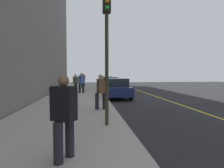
% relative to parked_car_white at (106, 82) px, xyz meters
% --- Properties ---
extents(ground_plane, '(56.00, 56.00, 0.00)m').
position_rel_parked_car_white_xyz_m(ground_plane, '(11.04, 0.08, -0.76)').
color(ground_plane, black).
extents(sidewalk, '(28.00, 4.60, 0.15)m').
position_rel_parked_car_white_xyz_m(sidewalk, '(11.04, -3.22, -0.68)').
color(sidewalk, '#A39E93').
rests_on(sidewalk, ground).
extents(lane_stripe_centre, '(28.00, 0.14, 0.01)m').
position_rel_parked_car_white_xyz_m(lane_stripe_centre, '(11.04, 3.28, -0.75)').
color(lane_stripe_centre, gold).
rests_on(lane_stripe_centre, ground).
extents(snow_bank_curb, '(6.41, 0.56, 0.22)m').
position_rel_parked_car_white_xyz_m(snow_bank_curb, '(7.37, -0.62, -0.65)').
color(snow_bank_curb, white).
rests_on(snow_bank_curb, ground).
extents(parked_car_white, '(4.13, 1.92, 1.51)m').
position_rel_parked_car_white_xyz_m(parked_car_white, '(0.00, 0.00, 0.00)').
color(parked_car_white, black).
rests_on(parked_car_white, ground).
extents(parked_car_silver, '(4.32, 1.93, 1.51)m').
position_rel_parked_car_white_xyz_m(parked_car_silver, '(5.35, -0.02, 0.00)').
color(parked_car_silver, black).
rests_on(parked_car_silver, ground).
extents(parked_car_navy, '(4.19, 1.91, 1.51)m').
position_rel_parked_car_white_xyz_m(parked_car_navy, '(11.02, -0.06, 0.00)').
color(parked_car_navy, black).
rests_on(parked_car_navy, ground).
extents(pedestrian_burgundy_coat, '(0.55, 0.57, 1.81)m').
position_rel_parked_car_white_xyz_m(pedestrian_burgundy_coat, '(0.54, -2.97, 0.36)').
color(pedestrian_burgundy_coat, black).
rests_on(pedestrian_burgundy_coat, sidewalk).
extents(pedestrian_olive_coat, '(0.56, 0.48, 1.69)m').
position_rel_parked_car_white_xyz_m(pedestrian_olive_coat, '(7.31, -3.47, 0.29)').
color(pedestrian_olive_coat, black).
rests_on(pedestrian_olive_coat, sidewalk).
extents(pedestrian_brown_coat, '(0.51, 0.55, 1.70)m').
position_rel_parked_car_white_xyz_m(pedestrian_brown_coat, '(16.64, -1.65, 0.30)').
color(pedestrian_brown_coat, black).
rests_on(pedestrian_brown_coat, sidewalk).
extents(pedestrian_blue_coat, '(0.58, 0.54, 1.81)m').
position_rel_parked_car_white_xyz_m(pedestrian_blue_coat, '(8.07, -2.89, 0.36)').
color(pedestrian_blue_coat, black).
rests_on(pedestrian_blue_coat, sidewalk).
extents(pedestrian_black_coat, '(0.52, 0.55, 1.71)m').
position_rel_parked_car_white_xyz_m(pedestrian_black_coat, '(22.26, -2.71, 0.31)').
color(pedestrian_black_coat, black).
rests_on(pedestrian_black_coat, sidewalk).
extents(traffic_light_pole, '(0.35, 0.26, 4.43)m').
position_rel_parked_car_white_xyz_m(traffic_light_pole, '(19.66, -1.62, 2.38)').
color(traffic_light_pole, '#2D2D19').
rests_on(traffic_light_pole, sidewalk).
extents(rolling_suitcase, '(0.34, 0.22, 0.94)m').
position_rel_parked_car_white_xyz_m(rolling_suitcase, '(6.92, -3.46, -0.31)').
color(rolling_suitcase, black).
rests_on(rolling_suitcase, sidewalk).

